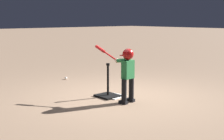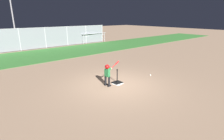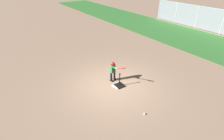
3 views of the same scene
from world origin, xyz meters
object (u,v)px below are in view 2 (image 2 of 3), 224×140
(baseball, at_px, (150,75))
(bleachers_right_center, at_px, (90,37))
(batting_tee, at_px, (117,81))
(batter_child, at_px, (108,72))
(bleachers_left_center, at_px, (27,42))

(baseball, xyz_separation_m, bleachers_right_center, (5.06, 14.05, 0.56))
(baseball, relative_size, bleachers_right_center, 0.02)
(bleachers_right_center, bearing_deg, batting_tee, -118.16)
(batter_child, xyz_separation_m, baseball, (2.85, -0.41, -0.66))
(bleachers_right_center, bearing_deg, batter_child, -120.12)
(batting_tee, height_order, baseball, batting_tee)
(batter_child, distance_m, bleachers_right_center, 15.77)
(batter_child, height_order, baseball, batter_child)
(batting_tee, relative_size, baseball, 9.96)
(batting_tee, xyz_separation_m, batter_child, (-0.60, 0.03, 0.61))
(baseball, bearing_deg, bleachers_left_center, 100.75)
(batting_tee, distance_m, bleachers_right_center, 15.51)
(baseball, height_order, bleachers_right_center, bleachers_right_center)
(batter_child, relative_size, baseball, 15.21)
(batter_child, bearing_deg, baseball, -8.15)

